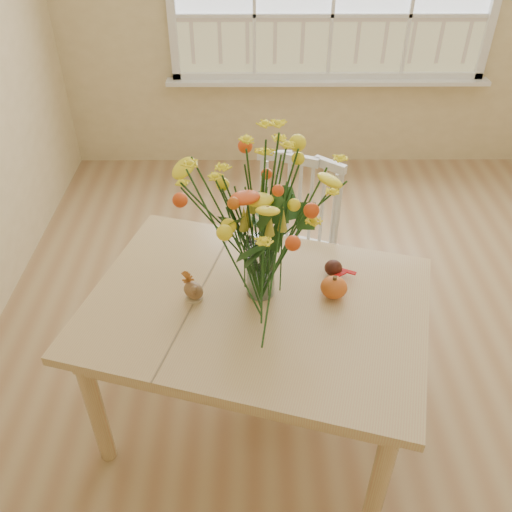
{
  "coord_description": "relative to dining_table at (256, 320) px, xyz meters",
  "views": [
    {
      "loc": [
        -0.56,
        -1.82,
        2.16
      ],
      "look_at": [
        -0.55,
        -0.24,
        0.93
      ],
      "focal_mm": 38.0,
      "sensor_mm": 36.0,
      "label": 1
    }
  ],
  "objects": [
    {
      "name": "dining_table",
      "position": [
        0.0,
        0.0,
        0.0
      ],
      "size": [
        1.52,
        1.26,
        0.71
      ],
      "rotation": [
        0.0,
        0.0,
        -0.27
      ],
      "color": "tan",
      "rests_on": "floor"
    },
    {
      "name": "pumpkin",
      "position": [
        0.31,
        0.04,
        0.13
      ],
      "size": [
        0.11,
        0.11,
        0.08
      ],
      "primitive_type": "ellipsoid",
      "color": "#C34917",
      "rests_on": "dining_table"
    },
    {
      "name": "dark_gourd",
      "position": [
        0.32,
        0.17,
        0.12
      ],
      "size": [
        0.12,
        0.07,
        0.07
      ],
      "color": "#38160F",
      "rests_on": "dining_table"
    },
    {
      "name": "floor",
      "position": [
        0.55,
        0.26,
        -0.62
      ],
      "size": [
        4.0,
        4.5,
        0.01
      ],
      "primitive_type": "cube",
      "color": "#A4794F",
      "rests_on": "ground"
    },
    {
      "name": "turkey_figurine",
      "position": [
        -0.24,
        0.03,
        0.14
      ],
      "size": [
        0.11,
        0.1,
        0.11
      ],
      "rotation": [
        0.0,
        0.0,
        -0.66
      ],
      "color": "#CCB78C",
      "rests_on": "dining_table"
    },
    {
      "name": "flower_vase",
      "position": [
        0.02,
        0.07,
        0.47
      ],
      "size": [
        0.53,
        0.53,
        0.63
      ],
      "color": "white",
      "rests_on": "dining_table"
    },
    {
      "name": "windsor_chair",
      "position": [
        0.19,
        0.66,
        -0.09
      ],
      "size": [
        0.55,
        0.54,
        0.94
      ],
      "rotation": [
        0.0,
        0.0,
        -0.37
      ],
      "color": "white",
      "rests_on": "floor"
    }
  ]
}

